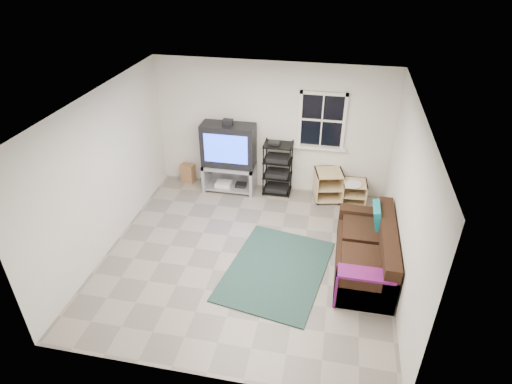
% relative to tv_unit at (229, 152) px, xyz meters
% --- Properties ---
extents(room, '(4.60, 4.62, 4.60)m').
position_rel_tv_unit_xyz_m(room, '(1.76, 0.25, 0.64)').
color(room, gray).
rests_on(room, ground).
extents(tv_unit, '(1.04, 0.52, 1.53)m').
position_rel_tv_unit_xyz_m(tv_unit, '(0.00, 0.00, 0.00)').
color(tv_unit, '#98989F').
rests_on(tv_unit, ground).
extents(av_rack, '(0.56, 0.41, 1.11)m').
position_rel_tv_unit_xyz_m(av_rack, '(0.97, 0.06, -0.36)').
color(av_rack, black).
rests_on(av_rack, ground).
extents(side_table_left, '(0.62, 0.62, 0.61)m').
position_rel_tv_unit_xyz_m(side_table_left, '(1.98, 0.04, -0.51)').
color(side_table_left, '#DCBE87').
rests_on(side_table_left, ground).
extents(side_table_right, '(0.47, 0.49, 0.52)m').
position_rel_tv_unit_xyz_m(side_table_right, '(2.49, -0.09, -0.55)').
color(side_table_right, '#DCBE87').
rests_on(side_table_right, ground).
extents(sofa, '(0.84, 1.90, 0.87)m').
position_rel_tv_unit_xyz_m(sofa, '(2.69, -1.97, -0.53)').
color(sofa, black).
rests_on(sofa, ground).
extents(shag_rug, '(1.75, 2.19, 0.02)m').
position_rel_tv_unit_xyz_m(shag_rug, '(1.33, -2.29, -0.83)').
color(shag_rug, black).
rests_on(shag_rug, ground).
extents(paper_bag, '(0.31, 0.23, 0.39)m').
position_rel_tv_unit_xyz_m(paper_bag, '(-0.95, 0.14, -0.64)').
color(paper_bag, '#9F6F47').
rests_on(paper_bag, ground).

